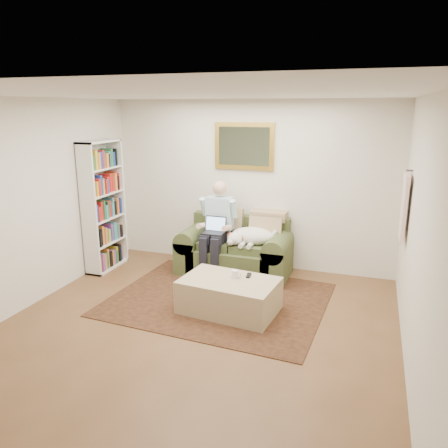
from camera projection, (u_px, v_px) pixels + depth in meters
The scene contains 12 objects.
room_shell at pixel (199, 217), 4.86m from camera, with size 4.51×5.00×2.61m.
rug at pixel (218, 299), 5.81m from camera, with size 2.75×2.20×0.01m, color black.
sofa at pixel (235, 255), 6.69m from camera, with size 1.68×0.85×1.01m.
seated_man at pixel (216, 230), 6.52m from camera, with size 0.55×0.79×1.41m, color #8CC8D8, non-canonical shape.
laptop at pixel (214, 229), 6.46m from camera, with size 0.33×0.26×0.24m.
sleeping_dog at pixel (253, 236), 6.43m from camera, with size 0.69×0.43×0.26m, color white, non-canonical shape.
ottoman at pixel (229, 296), 5.43m from camera, with size 1.16×0.74×0.42m, color tan.
coffee_mug at pixel (235, 274), 5.42m from camera, with size 0.08×0.08×0.10m, color white.
tv_remote at pixel (249, 275), 5.49m from camera, with size 0.05×0.15×0.02m, color black.
bookshelf at pixel (103, 206), 6.73m from camera, with size 0.28×0.80×2.00m, color white, non-canonical shape.
wall_mirror at pixel (244, 146), 6.67m from camera, with size 0.94×0.04×0.72m.
hanging_shirt at pixel (404, 203), 5.30m from camera, with size 0.06×0.52×0.90m, color #FCD5D0, non-canonical shape.
Camera 1 is at (1.80, -4.01, 2.48)m, focal length 35.00 mm.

